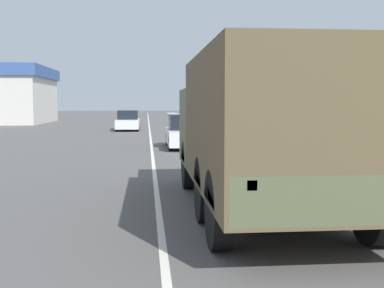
% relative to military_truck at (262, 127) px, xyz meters
% --- Properties ---
extents(ground_plane, '(180.00, 180.00, 0.00)m').
position_rel_military_truck_xyz_m(ground_plane, '(-1.95, 26.71, -1.64)').
color(ground_plane, '#565451').
extents(lane_centre_stripe, '(0.12, 120.00, 0.00)m').
position_rel_military_truck_xyz_m(lane_centre_stripe, '(-1.95, 26.71, -1.64)').
color(lane_centre_stripe, silver).
rests_on(lane_centre_stripe, ground).
extents(sidewalk_right, '(1.80, 120.00, 0.12)m').
position_rel_military_truck_xyz_m(sidewalk_right, '(2.55, 26.71, -1.58)').
color(sidewalk_right, '#ADAAA3').
rests_on(sidewalk_right, ground).
extents(grass_strip_right, '(7.00, 120.00, 0.02)m').
position_rel_military_truck_xyz_m(grass_strip_right, '(6.95, 26.71, -1.63)').
color(grass_strip_right, olive).
rests_on(grass_strip_right, ground).
extents(military_truck, '(2.59, 7.48, 2.93)m').
position_rel_military_truck_xyz_m(military_truck, '(0.00, 0.00, 0.00)').
color(military_truck, '#545B3D').
rests_on(military_truck, ground).
extents(car_nearest_ahead, '(1.94, 4.27, 1.54)m').
position_rel_military_truck_xyz_m(car_nearest_ahead, '(-0.26, 13.43, -0.95)').
color(car_nearest_ahead, silver).
rests_on(car_nearest_ahead, ground).
extents(car_second_ahead, '(1.70, 4.84, 1.51)m').
position_rel_military_truck_xyz_m(car_second_ahead, '(-3.59, 28.15, -0.96)').
color(car_second_ahead, silver).
rests_on(car_second_ahead, ground).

